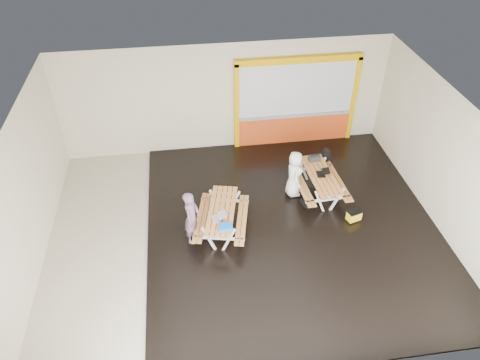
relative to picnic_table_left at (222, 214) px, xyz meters
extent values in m
cube|color=beige|center=(0.58, -0.11, -0.58)|extent=(10.00, 8.00, 0.01)
cube|color=white|center=(0.58, -0.11, 2.93)|extent=(10.00, 8.00, 0.01)
cube|color=beige|center=(0.58, 3.90, 1.18)|extent=(10.00, 0.01, 3.50)
cube|color=beige|center=(0.58, -4.11, 1.18)|extent=(10.00, 0.01, 3.50)
cube|color=beige|center=(-4.43, -0.11, 1.18)|extent=(0.01, 8.00, 3.50)
cube|color=beige|center=(5.58, -0.11, 1.18)|extent=(0.01, 8.00, 3.50)
cube|color=black|center=(1.83, -0.11, -0.55)|extent=(7.50, 7.98, 0.05)
cube|color=#D14919|center=(2.78, 3.82, -0.07)|extent=(3.60, 0.12, 1.00)
cube|color=gray|center=(2.78, 3.82, 0.46)|extent=(3.60, 0.14, 0.10)
cube|color=silver|center=(2.78, 3.83, 1.37)|extent=(3.60, 0.08, 1.72)
cube|color=#E7AA00|center=(0.91, 3.81, 0.88)|extent=(0.14, 0.16, 2.90)
cube|color=#E7AA00|center=(4.65, 3.81, 0.88)|extent=(0.14, 0.16, 2.90)
cube|color=#E7AA00|center=(2.78, 3.81, 2.33)|extent=(3.88, 0.16, 0.20)
cube|color=#B7763C|center=(-0.26, 0.06, 0.16)|extent=(0.52, 1.84, 0.04)
cube|color=#B7763C|center=(-0.13, 0.03, 0.16)|extent=(0.52, 1.84, 0.04)
cube|color=#B7763C|center=(0.00, 0.00, 0.16)|extent=(0.52, 1.84, 0.04)
cube|color=#B7763C|center=(0.13, -0.03, 0.16)|extent=(0.52, 1.84, 0.04)
cube|color=#B7763C|center=(0.26, -0.06, 0.16)|extent=(0.52, 1.84, 0.04)
cube|color=white|center=(-0.39, -0.63, -0.17)|extent=(0.35, 0.13, 0.74)
cube|color=white|center=(0.08, -0.74, -0.17)|extent=(0.35, 0.13, 0.74)
cube|color=white|center=(-0.16, -0.69, -0.13)|extent=(1.25, 0.34, 0.06)
cube|color=white|center=(-0.16, -0.69, 0.11)|extent=(0.62, 0.19, 0.06)
cube|color=white|center=(-0.08, 0.74, -0.17)|extent=(0.35, 0.13, 0.74)
cube|color=white|center=(0.39, 0.63, -0.17)|extent=(0.35, 0.13, 0.74)
cube|color=white|center=(0.16, 0.69, -0.13)|extent=(1.25, 0.34, 0.06)
cube|color=white|center=(0.16, 0.69, 0.11)|extent=(0.62, 0.19, 0.06)
cube|color=white|center=(0.00, 0.00, -0.03)|extent=(0.39, 1.50, 0.06)
cube|color=#B7763C|center=(-0.56, 0.13, -0.12)|extent=(0.52, 1.83, 0.04)
cube|color=#B7763C|center=(-0.44, 0.10, -0.12)|extent=(0.52, 1.83, 0.04)
cube|color=#B7763C|center=(0.44, -0.10, -0.12)|extent=(0.52, 1.83, 0.04)
cube|color=#B7763C|center=(0.56, -0.13, -0.12)|extent=(0.52, 1.83, 0.04)
cube|color=#B7763C|center=(2.60, 1.03, 0.16)|extent=(0.22, 1.88, 0.04)
cube|color=#B7763C|center=(2.74, 1.03, 0.16)|extent=(0.22, 1.88, 0.04)
cube|color=#B7763C|center=(2.87, 1.04, 0.16)|extent=(0.22, 1.88, 0.04)
cube|color=#B7763C|center=(3.00, 1.05, 0.16)|extent=(0.22, 1.88, 0.04)
cube|color=#B7763C|center=(3.13, 1.05, 0.16)|extent=(0.22, 1.88, 0.04)
cube|color=white|center=(2.66, 0.32, -0.17)|extent=(0.35, 0.07, 0.75)
cube|color=white|center=(3.15, 0.34, -0.17)|extent=(0.35, 0.07, 0.75)
cube|color=white|center=(2.91, 0.33, -0.13)|extent=(1.28, 0.12, 0.06)
cube|color=white|center=(2.91, 0.33, 0.11)|extent=(0.63, 0.09, 0.06)
cube|color=white|center=(2.59, 1.74, -0.17)|extent=(0.35, 0.07, 0.75)
cube|color=white|center=(3.07, 1.76, -0.17)|extent=(0.35, 0.07, 0.75)
cube|color=white|center=(2.83, 1.75, -0.13)|extent=(1.28, 0.12, 0.06)
cube|color=white|center=(2.83, 1.75, 0.11)|extent=(0.63, 0.09, 0.06)
cube|color=white|center=(2.87, 1.04, -0.03)|extent=(0.14, 1.54, 0.06)
cube|color=#B7763C|center=(2.29, 1.01, -0.12)|extent=(0.21, 1.88, 0.04)
cube|color=#B7763C|center=(2.42, 1.02, -0.12)|extent=(0.21, 1.88, 0.04)
cube|color=#B7763C|center=(3.32, 1.06, -0.12)|extent=(0.21, 1.88, 0.04)
cube|color=#B7763C|center=(3.45, 1.07, -0.12)|extent=(0.21, 1.88, 0.04)
imported|color=#684A63|center=(-0.76, -0.24, 0.21)|extent=(0.54, 0.64, 1.50)
imported|color=white|center=(2.13, 1.12, 0.21)|extent=(0.46, 0.69, 1.37)
cube|color=silver|center=(-0.16, -0.33, 0.18)|extent=(0.23, 0.32, 0.02)
cube|color=silver|center=(-0.03, -0.32, 0.29)|extent=(0.22, 0.31, 0.06)
cube|color=silver|center=(-0.03, -0.32, 0.29)|extent=(0.18, 0.28, 0.05)
cube|color=black|center=(2.86, 1.03, 0.19)|extent=(0.25, 0.32, 0.02)
cube|color=black|center=(3.00, 1.02, 0.30)|extent=(0.23, 0.32, 0.06)
cube|color=silver|center=(2.99, 1.02, 0.30)|extent=(0.20, 0.28, 0.05)
cube|color=blue|center=(0.03, -0.68, 0.22)|extent=(0.33, 0.24, 0.09)
cube|color=black|center=(2.86, 1.70, 0.26)|extent=(0.35, 0.20, 0.15)
cylinder|color=black|center=(2.86, 1.70, 0.37)|extent=(0.26, 0.04, 0.02)
cube|color=black|center=(3.30, 2.00, 0.09)|extent=(0.29, 0.24, 0.35)
cylinder|color=black|center=(3.30, 2.00, 0.29)|extent=(0.21, 0.21, 0.09)
cube|color=black|center=(2.48, 0.67, -0.45)|extent=(0.44, 0.38, 0.14)
cube|color=black|center=(3.49, -0.16, -0.50)|extent=(0.43, 0.34, 0.04)
cube|color=yellow|center=(3.49, -0.16, -0.36)|extent=(0.40, 0.32, 0.28)
cube|color=black|center=(3.49, -0.16, -0.21)|extent=(0.43, 0.34, 0.03)
camera|label=1|loc=(-0.75, -8.46, 7.80)|focal=33.99mm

